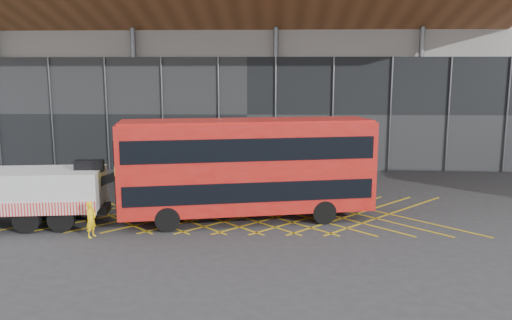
{
  "coord_description": "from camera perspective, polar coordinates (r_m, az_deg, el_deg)",
  "views": [
    {
      "loc": [
        3.97,
        -23.89,
        6.67
      ],
      "look_at": [
        3.0,
        1.5,
        2.4
      ],
      "focal_mm": 35.0,
      "sensor_mm": 36.0,
      "label": 1
    }
  ],
  "objects": [
    {
      "name": "worker",
      "position": [
        22.11,
        -18.33,
        -6.45
      ],
      "size": [
        0.51,
        0.64,
        1.53
      ],
      "primitive_type": "imported",
      "rotation": [
        0.0,
        0.0,
        1.29
      ],
      "color": "yellow",
      "rests_on": "ground_plane"
    },
    {
      "name": "construction_building",
      "position": [
        42.4,
        -0.6,
        12.66
      ],
      "size": [
        55.0,
        23.97,
        18.0
      ],
      "color": "gray",
      "rests_on": "ground_plane"
    },
    {
      "name": "ground_plane",
      "position": [
        25.12,
        -7.02,
        -5.93
      ],
      "size": [
        120.0,
        120.0,
        0.0
      ],
      "primitive_type": "plane",
      "color": "#2C2D2F"
    },
    {
      "name": "road_markings",
      "position": [
        24.85,
        -1.52,
        -6.02
      ],
      "size": [
        21.56,
        7.16,
        0.01
      ],
      "color": "gold",
      "rests_on": "ground_plane"
    },
    {
      "name": "bus_towed",
      "position": [
        23.03,
        -1.05,
        -0.59
      ],
      "size": [
        11.89,
        4.94,
        4.72
      ],
      "rotation": [
        0.0,
        0.0,
        0.2
      ],
      "color": "#AD140F",
      "rests_on": "ground_plane"
    }
  ]
}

